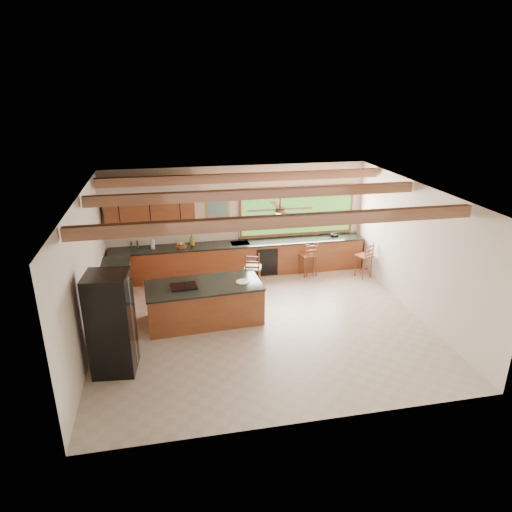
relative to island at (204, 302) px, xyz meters
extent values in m
plane|color=#BAAB9A|center=(1.24, -0.42, -0.45)|extent=(7.20, 7.20, 0.00)
cube|color=beige|center=(1.24, 2.83, 1.05)|extent=(7.20, 0.04, 3.00)
cube|color=beige|center=(1.24, -3.67, 1.05)|extent=(7.20, 0.04, 3.00)
cube|color=beige|center=(-2.36, -0.42, 1.05)|extent=(0.04, 6.50, 3.00)
cube|color=beige|center=(4.84, -0.42, 1.05)|extent=(0.04, 6.50, 3.00)
cube|color=#9C6B4E|center=(1.24, -0.42, 2.55)|extent=(7.20, 6.50, 0.04)
cube|color=#9A684D|center=(1.24, -2.02, 2.41)|extent=(7.10, 0.15, 0.22)
cube|color=#9A684D|center=(1.24, 0.08, 2.41)|extent=(7.10, 0.15, 0.22)
cube|color=#9A684D|center=(1.24, 1.88, 2.41)|extent=(7.10, 0.15, 0.22)
cube|color=brown|center=(-1.11, 2.64, 1.45)|extent=(2.30, 0.35, 0.70)
cube|color=beige|center=(-1.11, 2.57, 2.05)|extent=(2.60, 0.50, 0.48)
cylinder|color=#FFEABF|center=(-1.81, 2.57, 1.82)|extent=(0.10, 0.10, 0.01)
cylinder|color=#FFEABF|center=(-0.41, 2.57, 1.82)|extent=(0.10, 0.10, 0.01)
cube|color=#62AB3D|center=(2.94, 2.80, 1.22)|extent=(3.20, 0.04, 1.30)
cube|color=#C68B3C|center=(0.69, 2.80, 1.40)|extent=(0.64, 0.03, 0.54)
cube|color=#3F725D|center=(0.69, 2.78, 1.40)|extent=(0.54, 0.01, 0.44)
cube|color=brown|center=(1.24, 2.49, -0.01)|extent=(7.00, 0.65, 0.88)
cube|color=black|center=(1.24, 2.49, 0.45)|extent=(7.04, 0.69, 0.04)
cube|color=brown|center=(-2.02, 0.93, -0.01)|extent=(0.65, 2.35, 0.88)
cube|color=black|center=(-2.02, 0.93, 0.45)|extent=(0.69, 2.39, 0.04)
cube|color=black|center=(1.94, 2.16, -0.03)|extent=(0.60, 0.02, 0.78)
cube|color=silver|center=(1.24, 2.49, 0.46)|extent=(0.50, 0.38, 0.03)
cylinder|color=silver|center=(1.24, 2.69, 0.62)|extent=(0.03, 0.03, 0.30)
cylinder|color=silver|center=(1.24, 2.59, 0.75)|extent=(0.03, 0.20, 0.03)
cylinder|color=silver|center=(-1.12, 2.49, 0.61)|extent=(0.11, 0.11, 0.28)
cylinder|color=#193A17|center=(-1.68, 2.67, 0.57)|extent=(0.05, 0.05, 0.19)
cylinder|color=#193A17|center=(-1.52, 2.65, 0.57)|extent=(0.06, 0.06, 0.20)
cube|color=black|center=(3.98, 2.53, 0.52)|extent=(0.23, 0.19, 0.09)
cube|color=brown|center=(0.00, 0.00, -0.02)|extent=(2.58, 1.32, 0.85)
cube|color=black|center=(0.00, 0.00, 0.42)|extent=(2.62, 1.36, 0.04)
cube|color=black|center=(-0.43, -0.03, 0.45)|extent=(0.59, 0.48, 0.02)
cylinder|color=silver|center=(0.88, -0.03, 0.45)|extent=(0.31, 0.31, 0.02)
cube|color=black|center=(-1.81, -1.58, 0.53)|extent=(0.83, 0.81, 1.95)
cube|color=silver|center=(-1.43, -1.58, 0.53)|extent=(0.03, 0.05, 1.79)
cube|color=brown|center=(1.34, 1.18, 0.26)|extent=(0.51, 0.51, 0.04)
cylinder|color=brown|center=(1.18, 1.01, -0.10)|extent=(0.04, 0.04, 0.68)
cylinder|color=brown|center=(1.51, 1.01, -0.10)|extent=(0.04, 0.04, 0.68)
cylinder|color=brown|center=(1.18, 1.35, -0.10)|extent=(0.04, 0.04, 0.68)
cylinder|color=brown|center=(1.51, 1.35, -0.10)|extent=(0.04, 0.04, 0.68)
cube|color=brown|center=(3.04, 2.03, 0.16)|extent=(0.44, 0.44, 0.04)
cylinder|color=brown|center=(2.90, 1.89, -0.15)|extent=(0.03, 0.03, 0.58)
cylinder|color=brown|center=(3.18, 1.89, -0.15)|extent=(0.03, 0.03, 0.58)
cylinder|color=brown|center=(2.90, 2.17, -0.15)|extent=(0.03, 0.03, 0.58)
cylinder|color=brown|center=(3.18, 2.17, -0.15)|extent=(0.03, 0.03, 0.58)
cube|color=brown|center=(3.14, 2.03, 0.15)|extent=(0.36, 0.36, 0.04)
cylinder|color=brown|center=(3.00, 1.89, -0.16)|extent=(0.03, 0.03, 0.57)
cylinder|color=brown|center=(3.28, 1.89, -0.16)|extent=(0.03, 0.03, 0.57)
cylinder|color=brown|center=(3.00, 2.17, -0.16)|extent=(0.03, 0.03, 0.57)
cylinder|color=brown|center=(3.28, 2.17, -0.16)|extent=(0.03, 0.03, 0.57)
cube|color=brown|center=(4.54, 1.61, 0.18)|extent=(0.49, 0.49, 0.04)
cylinder|color=brown|center=(4.39, 1.46, -0.14)|extent=(0.04, 0.04, 0.61)
cylinder|color=brown|center=(4.69, 1.46, -0.14)|extent=(0.04, 0.04, 0.61)
cylinder|color=brown|center=(4.39, 1.75, -0.14)|extent=(0.04, 0.04, 0.61)
cylinder|color=brown|center=(4.69, 1.75, -0.14)|extent=(0.04, 0.04, 0.61)
camera|label=1|loc=(-0.67, -9.25, 4.63)|focal=32.00mm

